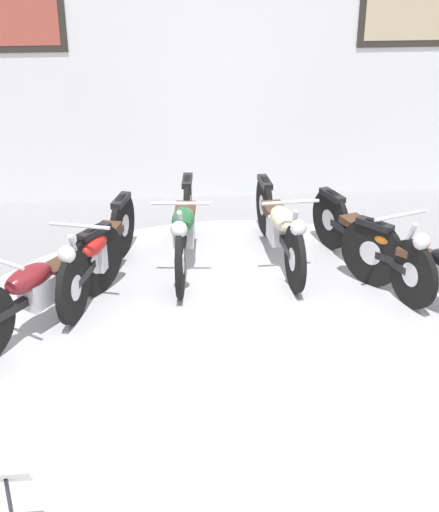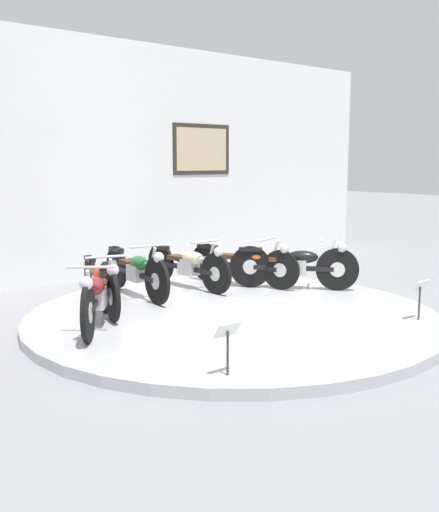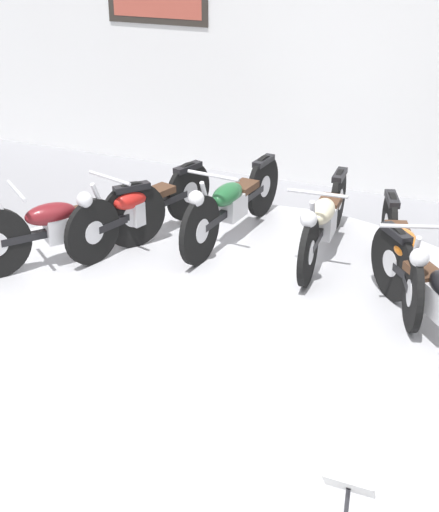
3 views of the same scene
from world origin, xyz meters
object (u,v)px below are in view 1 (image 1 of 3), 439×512
info_placard_front_left (7,487)px  motorcycle_orange (371,240)px  motorcycle_red (98,249)px  motorcycle_cream (280,225)px  motorcycle_maroon (39,286)px  motorcycle_green (184,227)px

info_placard_front_left → motorcycle_orange: bearing=46.1°
motorcycle_red → motorcycle_cream: size_ratio=0.98×
motorcycle_cream → motorcycle_orange: (0.81, -0.42, 0.00)m
motorcycle_maroon → info_placard_front_left: 2.27m
motorcycle_green → motorcycle_orange: size_ratio=1.07×
info_placard_front_left → motorcycle_red: bearing=84.5°
motorcycle_maroon → motorcycle_red: motorcycle_maroon is taller
motorcycle_orange → info_placard_front_left: (-2.86, -2.97, -0.01)m
info_placard_front_left → motorcycle_cream: bearing=58.9°
motorcycle_red → motorcycle_orange: 2.57m
motorcycle_orange → info_placard_front_left: size_ratio=3.68×
motorcycle_maroon → motorcycle_green: size_ratio=0.82×
motorcycle_orange → motorcycle_green: bearing=166.5°
motorcycle_red → motorcycle_orange: bearing=-0.0°
motorcycle_maroon → info_placard_front_left: bearing=-86.4°
motorcycle_orange → info_placard_front_left: bearing=-133.9°
motorcycle_maroon → motorcycle_cream: motorcycle_maroon is taller
motorcycle_orange → motorcycle_maroon: bearing=-166.7°
motorcycle_red → motorcycle_orange: size_ratio=1.02×
motorcycle_maroon → motorcycle_green: 1.68m
motorcycle_maroon → motorcycle_cream: (2.19, 1.13, -0.02)m
motorcycle_maroon → motorcycle_red: size_ratio=0.86×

